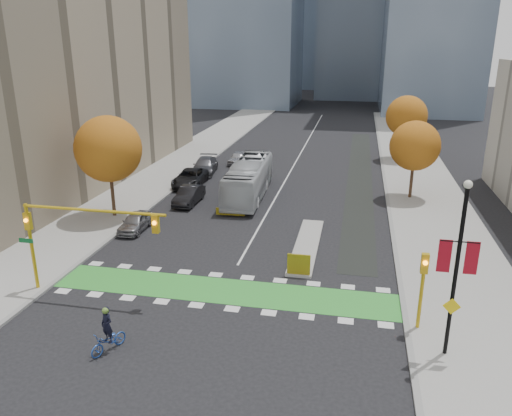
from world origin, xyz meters
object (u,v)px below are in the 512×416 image
at_px(tree_east_far, 407,116).
at_px(parked_car_c, 205,166).
at_px(cyclist, 108,337).
at_px(parked_car_e, 238,158).
at_px(parked_car_b, 189,195).
at_px(bus, 249,179).
at_px(banner_lamppost, 457,263).
at_px(tree_west, 108,149).
at_px(hazard_board, 299,264).
at_px(tree_east_near, 415,146).
at_px(parked_car_a, 135,222).
at_px(parked_car_d, 190,178).
at_px(traffic_signal_west, 71,227).
at_px(traffic_signal_east, 423,280).

relative_size(tree_east_far, parked_car_c, 1.35).
relative_size(cyclist, parked_car_e, 0.54).
bearing_deg(parked_car_b, bus, 33.71).
xyz_separation_m(tree_east_far, banner_lamppost, (-1.00, -40.50, -0.63)).
distance_m(bus, parked_car_c, 9.95).
distance_m(banner_lamppost, cyclist, 15.84).
xyz_separation_m(banner_lamppost, parked_car_c, (-20.50, 29.63, -3.79)).
relative_size(tree_west, parked_car_c, 1.45).
relative_size(hazard_board, bus, 0.12).
bearing_deg(tree_east_near, hazard_board, -114.20).
height_order(parked_car_a, parked_car_d, parked_car_d).
distance_m(tree_east_near, bus, 15.02).
distance_m(hazard_board, parked_car_d, 22.13).
xyz_separation_m(hazard_board, parked_car_b, (-11.19, 12.39, -0.04)).
xyz_separation_m(tree_west, tree_east_near, (24.00, 10.00, -0.75)).
bearing_deg(traffic_signal_west, hazard_board, 21.55).
bearing_deg(tree_east_near, banner_lamppost, -91.17).
xyz_separation_m(traffic_signal_west, parked_car_e, (1.43, 32.64, -3.32)).
distance_m(tree_east_near, traffic_signal_east, 22.66).
distance_m(traffic_signal_east, parked_car_a, 22.01).
bearing_deg(parked_car_e, tree_east_near, -25.94).
height_order(traffic_signal_west, parked_car_b, traffic_signal_west).
distance_m(tree_west, traffic_signal_east, 25.90).
height_order(tree_east_far, parked_car_d, tree_east_far).
bearing_deg(cyclist, tree_east_far, 93.16).
xyz_separation_m(tree_west, parked_car_c, (3.00, 15.13, -4.79)).
relative_size(banner_lamppost, cyclist, 3.67).
distance_m(hazard_board, traffic_signal_east, 8.26).
height_order(traffic_signal_east, parked_car_e, traffic_signal_east).
bearing_deg(tree_west, parked_car_b, 43.65).
height_order(traffic_signal_west, bus, traffic_signal_west).
bearing_deg(tree_west, hazard_board, -25.99).
bearing_deg(tree_west, banner_lamppost, -31.68).
height_order(tree_east_far, traffic_signal_west, tree_east_far).
height_order(tree_east_far, parked_car_c, tree_east_far).
bearing_deg(parked_car_d, hazard_board, -57.44).
bearing_deg(bus, tree_west, -143.72).
distance_m(hazard_board, tree_east_far, 35.13).
xyz_separation_m(hazard_board, parked_car_a, (-13.00, 5.29, -0.12)).
bearing_deg(parked_car_a, parked_car_e, 82.75).
xyz_separation_m(traffic_signal_east, banner_lamppost, (1.00, -2.00, 1.88)).
distance_m(hazard_board, bus, 16.78).
height_order(hazard_board, parked_car_e, hazard_board).
distance_m(banner_lamppost, parked_car_c, 36.23).
distance_m(traffic_signal_west, bus, 21.02).
xyz_separation_m(tree_east_near, parked_car_b, (-19.19, -5.41, -4.10)).
bearing_deg(traffic_signal_east, parked_car_d, 130.69).
relative_size(tree_west, tree_east_far, 1.08).
bearing_deg(parked_car_c, hazard_board, -67.40).
distance_m(traffic_signal_east, cyclist, 15.02).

